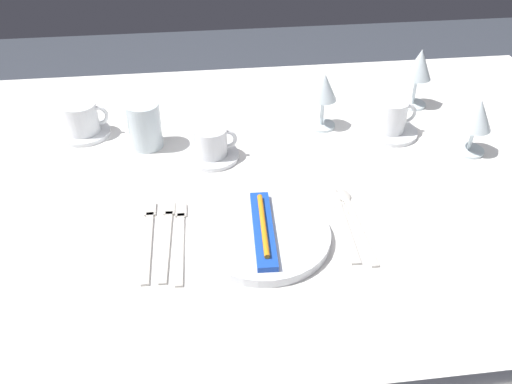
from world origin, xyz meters
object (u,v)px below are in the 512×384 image
(fork_salad, at_px, (148,237))
(dinner_knife, at_px, (344,224))
(spoon_soup, at_px, (353,216))
(coffee_cup_right, at_px, (212,141))
(toothbrush_package, at_px, (264,228))
(wine_glass_left, at_px, (419,67))
(coffee_cup_far, at_px, (392,116))
(wine_glass_right, at_px, (477,117))
(coffee_cup_left, at_px, (82,118))
(drink_tumbler, at_px, (145,128))
(fork_outer, at_px, (180,238))
(fork_inner, at_px, (167,236))
(dinner_plate, at_px, (264,235))
(wine_glass_centre, at_px, (324,91))

(fork_salad, distance_m, dinner_knife, 0.37)
(fork_salad, relative_size, spoon_soup, 0.99)
(dinner_knife, relative_size, coffee_cup_right, 2.35)
(toothbrush_package, bearing_deg, wine_glass_left, 46.19)
(toothbrush_package, height_order, wine_glass_left, wine_glass_left)
(coffee_cup_far, height_order, wine_glass_right, wine_glass_right)
(dinner_knife, xyz_separation_m, coffee_cup_left, (-0.54, 0.41, 0.04))
(spoon_soup, xyz_separation_m, drink_tumbler, (-0.41, 0.32, 0.05))
(fork_outer, xyz_separation_m, coffee_cup_far, (0.51, 0.33, 0.05))
(fork_inner, bearing_deg, dinner_plate, -8.83)
(wine_glass_right, bearing_deg, coffee_cup_right, 175.49)
(dinner_knife, xyz_separation_m, wine_glass_right, (0.35, 0.22, 0.09))
(fork_inner, distance_m, coffee_cup_right, 0.28)
(coffee_cup_right, xyz_separation_m, coffee_cup_far, (0.44, 0.06, 0.01))
(dinner_knife, relative_size, wine_glass_left, 1.48)
(dinner_plate, distance_m, toothbrush_package, 0.02)
(dinner_plate, xyz_separation_m, coffee_cup_left, (-0.38, 0.43, 0.04))
(coffee_cup_right, bearing_deg, dinner_plate, -74.77)
(spoon_soup, xyz_separation_m, wine_glass_left, (0.28, 0.44, 0.10))
(fork_inner, relative_size, drink_tumbler, 2.08)
(fork_inner, height_order, coffee_cup_left, coffee_cup_left)
(coffee_cup_right, xyz_separation_m, drink_tumbler, (-0.15, 0.07, 0.01))
(coffee_cup_right, distance_m, wine_glass_right, 0.59)
(fork_outer, relative_size, fork_inner, 1.00)
(coffee_cup_far, bearing_deg, coffee_cup_left, 173.55)
(toothbrush_package, distance_m, spoon_soup, 0.19)
(coffee_cup_far, bearing_deg, dinner_plate, -135.67)
(coffee_cup_left, bearing_deg, toothbrush_package, -48.57)
(fork_inner, xyz_separation_m, fork_salad, (-0.03, 0.00, -0.00))
(dinner_plate, distance_m, wine_glass_centre, 0.46)
(coffee_cup_far, bearing_deg, fork_outer, -147.17)
(dinner_knife, height_order, coffee_cup_right, coffee_cup_right)
(wine_glass_left, bearing_deg, drink_tumbler, -169.84)
(fork_salad, height_order, coffee_cup_far, coffee_cup_far)
(toothbrush_package, distance_m, wine_glass_centre, 0.45)
(fork_inner, distance_m, fork_salad, 0.03)
(fork_inner, relative_size, coffee_cup_left, 2.14)
(spoon_soup, bearing_deg, wine_glass_left, 57.32)
(coffee_cup_left, bearing_deg, dinner_knife, -37.45)
(wine_glass_centre, bearing_deg, wine_glass_left, 17.25)
(coffee_cup_far, height_order, wine_glass_left, wine_glass_left)
(fork_inner, bearing_deg, wine_glass_right, 17.47)
(fork_outer, height_order, wine_glass_centre, wine_glass_centre)
(drink_tumbler, bearing_deg, coffee_cup_far, -1.20)
(coffee_cup_right, distance_m, wine_glass_left, 0.58)
(fork_inner, bearing_deg, toothbrush_package, -8.83)
(fork_inner, xyz_separation_m, wine_glass_left, (0.64, 0.46, 0.10))
(toothbrush_package, bearing_deg, dinner_knife, 7.17)
(dinner_plate, xyz_separation_m, wine_glass_right, (0.51, 0.24, 0.08))
(fork_inner, distance_m, wine_glass_left, 0.80)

